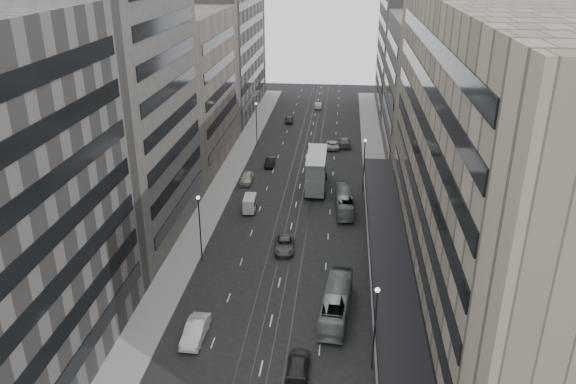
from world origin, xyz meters
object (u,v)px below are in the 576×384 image
at_px(sedan_2, 284,245).
at_px(double_decker, 316,170).
at_px(bus_near, 336,303).
at_px(sedan_1, 196,331).
at_px(bus_far, 345,202).
at_px(panel_van, 250,203).

bearing_deg(sedan_2, double_decker, 78.02).
xyz_separation_m(bus_near, sedan_1, (-13.11, -5.09, -0.60)).
xyz_separation_m(bus_far, sedan_2, (-7.21, -12.31, -0.66)).
relative_size(bus_near, sedan_1, 2.03).
bearing_deg(bus_far, double_decker, -62.57).
bearing_deg(bus_near, sedan_1, 26.37).
distance_m(panel_van, sedan_2, 12.21).
bearing_deg(sedan_2, bus_near, -66.78).
xyz_separation_m(bus_far, double_decker, (-4.44, 7.64, 1.67)).
distance_m(bus_near, sedan_1, 14.08).
xyz_separation_m(panel_van, sedan_2, (6.05, -10.59, -0.54)).
relative_size(bus_far, sedan_1, 1.90).
xyz_separation_m(bus_near, panel_van, (-12.64, 23.35, -0.21)).
distance_m(bus_near, sedan_2, 14.38).
height_order(bus_near, sedan_1, bus_near).
relative_size(bus_near, double_decker, 1.01).
bearing_deg(double_decker, sedan_1, -103.98).
bearing_deg(bus_far, bus_near, 85.87).
relative_size(double_decker, sedan_1, 2.01).
bearing_deg(sedan_1, double_decker, 77.70).
bearing_deg(double_decker, bus_near, -83.50).
bearing_deg(panel_van, sedan_1, -93.79).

